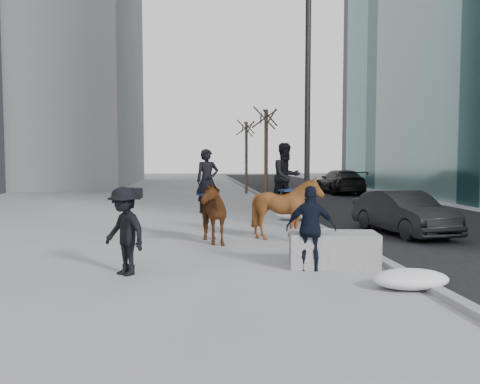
{
  "coord_description": "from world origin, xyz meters",
  "views": [
    {
      "loc": [
        -1.21,
        -10.95,
        2.35
      ],
      "look_at": [
        0.0,
        1.2,
        1.5
      ],
      "focal_mm": 38.0,
      "sensor_mm": 36.0,
      "label": 1
    }
  ],
  "objects": [
    {
      "name": "curb",
      "position": [
        3.0,
        10.0,
        0.06
      ],
      "size": [
        0.25,
        90.0,
        0.12
      ],
      "primitive_type": "cube",
      "color": "gray",
      "rests_on": "ground"
    },
    {
      "name": "planter",
      "position": [
        1.84,
        -0.48,
        0.37
      ],
      "size": [
        1.96,
        1.18,
        0.74
      ],
      "primitive_type": "cube",
      "rotation": [
        0.0,
        0.0,
        -0.14
      ],
      "color": "#979699",
      "rests_on": "ground"
    },
    {
      "name": "tree_far",
      "position": [
        2.4,
        21.17,
        2.53
      ],
      "size": [
        1.2,
        1.2,
        5.06
      ],
      "primitive_type": null,
      "color": "#393022",
      "rests_on": "ground"
    },
    {
      "name": "feeder",
      "position": [
        1.27,
        -0.78,
        0.88
      ],
      "size": [
        1.1,
        0.97,
        1.75
      ],
      "color": "black",
      "rests_on": "ground"
    },
    {
      "name": "car_far",
      "position": [
        8.32,
        20.46,
        0.76
      ],
      "size": [
        2.17,
        5.23,
        1.51
      ],
      "primitive_type": "imported",
      "rotation": [
        0.0,
        0.0,
        3.15
      ],
      "color": "black",
      "rests_on": "ground"
    },
    {
      "name": "road",
      "position": [
        7.0,
        10.0,
        0.01
      ],
      "size": [
        8.0,
        90.0,
        0.01
      ],
      "primitive_type": "cube",
      "color": "black",
      "rests_on": "ground"
    },
    {
      "name": "snow_piles",
      "position": [
        2.7,
        2.85,
        0.17
      ],
      "size": [
        1.42,
        10.8,
        0.36
      ],
      "color": "silver",
      "rests_on": "ground"
    },
    {
      "name": "car_near",
      "position": [
        5.23,
        3.74,
        0.66
      ],
      "size": [
        2.02,
        4.18,
        1.32
      ],
      "primitive_type": "imported",
      "rotation": [
        0.0,
        0.0,
        0.16
      ],
      "color": "black",
      "rests_on": "ground"
    },
    {
      "name": "ground",
      "position": [
        0.0,
        0.0,
        0.0
      ],
      "size": [
        120.0,
        120.0,
        0.0
      ],
      "primitive_type": "plane",
      "color": "gray",
      "rests_on": "ground"
    },
    {
      "name": "lamppost",
      "position": [
        2.6,
        5.32,
        4.99
      ],
      "size": [
        0.25,
        0.92,
        9.09
      ],
      "color": "black",
      "rests_on": "ground"
    },
    {
      "name": "tree_near",
      "position": [
        2.4,
        12.84,
        2.54
      ],
      "size": [
        1.2,
        1.2,
        5.07
      ],
      "primitive_type": null,
      "color": "#36291F",
      "rests_on": "ground"
    },
    {
      "name": "mounted_left",
      "position": [
        -0.72,
        2.85,
        0.95
      ],
      "size": [
        1.37,
        2.15,
        2.56
      ],
      "color": "#4B2D0F",
      "rests_on": "ground"
    },
    {
      "name": "camera_crew",
      "position": [
        -2.5,
        -0.79,
        0.89
      ],
      "size": [
        1.25,
        1.28,
        1.75
      ],
      "color": "black",
      "rests_on": "ground"
    },
    {
      "name": "mounted_right",
      "position": [
        1.5,
        3.04,
        1.1
      ],
      "size": [
        1.96,
        2.06,
        2.74
      ],
      "color": "#503010",
      "rests_on": "ground"
    }
  ]
}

